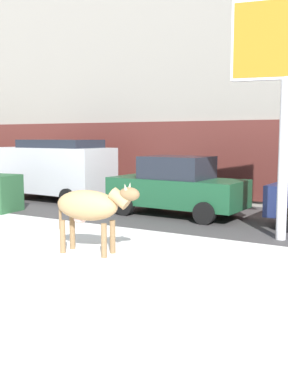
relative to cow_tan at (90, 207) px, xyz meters
The scene contains 8 objects.
ground_plane 1.85m from the cow_tan, 78.02° to the right, with size 120.00×120.00×0.00m, color white.
road_strip 5.57m from the cow_tan, 86.60° to the left, with size 60.00×5.60×0.01m, color #423F3F.
building_facade 12.35m from the cow_tan, 88.32° to the left, with size 44.00×6.10×13.00m.
cow_tan is the anchor object (origin of this frame).
billboard 5.64m from the cow_tan, 46.90° to the left, with size 2.51×0.70×5.56m.
car_silver_van 8.33m from the cow_tan, 136.39° to the left, with size 4.67×2.26×2.32m.
car_darkgreen_sedan 5.10m from the cow_tan, 95.86° to the left, with size 4.27×2.11×1.84m.
pedestrian_near_billboard 13.03m from the cow_tan, 137.94° to the left, with size 0.36×0.24×1.73m.
Camera 1 is at (5.45, -6.01, 2.46)m, focal length 42.90 mm.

